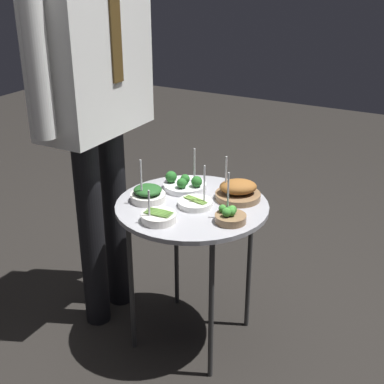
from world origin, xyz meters
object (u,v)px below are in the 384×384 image
object	(u,v)px
bowl_broccoli_back_left	(230,216)
waiter_figure	(92,70)
bowl_asparagus_mid_right	(195,203)
serving_cart	(192,216)
bowl_asparagus_near_rim	(159,217)
bowl_spinach_front_left	(148,194)
bowl_roast_back_right	(238,191)
bowl_broccoli_far_rim	(184,184)

from	to	relation	value
bowl_broccoli_back_left	waiter_figure	bearing A→B (deg)	85.14
bowl_asparagus_mid_right	waiter_figure	xyz separation A→B (m)	(-0.00, 0.45, 0.46)
serving_cart	bowl_asparagus_near_rim	bearing A→B (deg)	169.34
bowl_broccoli_back_left	bowl_asparagus_near_rim	world-z (taller)	bowl_broccoli_back_left
waiter_figure	bowl_spinach_front_left	bearing A→B (deg)	-98.72
bowl_roast_back_right	serving_cart	bearing A→B (deg)	133.42
serving_cart	bowl_asparagus_near_rim	world-z (taller)	bowl_asparagus_near_rim
bowl_broccoli_back_left	bowl_broccoli_far_rim	bearing A→B (deg)	58.26
serving_cart	bowl_broccoli_far_rim	bearing A→B (deg)	40.91
bowl_broccoli_far_rim	bowl_roast_back_right	xyz separation A→B (m)	(0.02, -0.23, 0.01)
bowl_asparagus_near_rim	waiter_figure	distance (m)	0.62
bowl_asparagus_mid_right	waiter_figure	bearing A→B (deg)	90.53
serving_cart	waiter_figure	distance (m)	0.68
serving_cart	bowl_spinach_front_left	distance (m)	0.19
bowl_asparagus_mid_right	bowl_asparagus_near_rim	world-z (taller)	bowl_asparagus_mid_right
bowl_spinach_front_left	bowl_asparagus_mid_right	bearing A→B (deg)	-76.72
bowl_asparagus_near_rim	bowl_roast_back_right	bearing A→B (deg)	-28.43
bowl_asparagus_near_rim	waiter_figure	size ratio (longest dim) A/B	0.07
bowl_spinach_front_left	waiter_figure	bearing A→B (deg)	81.28
bowl_spinach_front_left	bowl_roast_back_right	bearing A→B (deg)	-58.77
bowl_broccoli_far_rim	bowl_asparagus_near_rim	xyz separation A→B (m)	(-0.30, -0.06, -0.01)
bowl_spinach_front_left	bowl_broccoli_far_rim	distance (m)	0.18
bowl_spinach_front_left	bowl_broccoli_far_rim	size ratio (longest dim) A/B	1.02
bowl_asparagus_mid_right	bowl_roast_back_right	size ratio (longest dim) A/B	0.93
bowl_asparagus_near_rim	serving_cart	bearing A→B (deg)	-10.66
serving_cart	bowl_asparagus_mid_right	world-z (taller)	bowl_asparagus_mid_right
serving_cart	bowl_asparagus_mid_right	xyz separation A→B (m)	(-0.01, -0.02, 0.06)
waiter_figure	bowl_broccoli_back_left	bearing A→B (deg)	-94.86
serving_cart	waiter_figure	xyz separation A→B (m)	(-0.01, 0.43, 0.53)
bowl_broccoli_far_rim	bowl_roast_back_right	distance (m)	0.23
serving_cart	bowl_asparagus_near_rim	size ratio (longest dim) A/B	4.88
bowl_spinach_front_left	waiter_figure	world-z (taller)	waiter_figure
bowl_asparagus_near_rim	bowl_spinach_front_left	bearing A→B (deg)	44.81
bowl_asparagus_mid_right	serving_cart	bearing A→B (deg)	62.87
bowl_asparagus_near_rim	bowl_roast_back_right	world-z (taller)	bowl_roast_back_right
bowl_asparagus_mid_right	bowl_broccoli_back_left	size ratio (longest dim) A/B	0.96
bowl_broccoli_far_rim	bowl_roast_back_right	bearing A→B (deg)	-85.76
bowl_roast_back_right	waiter_figure	bearing A→B (deg)	104.24
bowl_spinach_front_left	bowl_asparagus_mid_right	xyz separation A→B (m)	(0.04, -0.19, -0.01)
bowl_spinach_front_left	bowl_asparagus_near_rim	size ratio (longest dim) A/B	1.40
serving_cart	bowl_asparagus_mid_right	distance (m)	0.07
bowl_broccoli_back_left	bowl_roast_back_right	xyz separation A→B (m)	(0.19, 0.06, 0.01)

